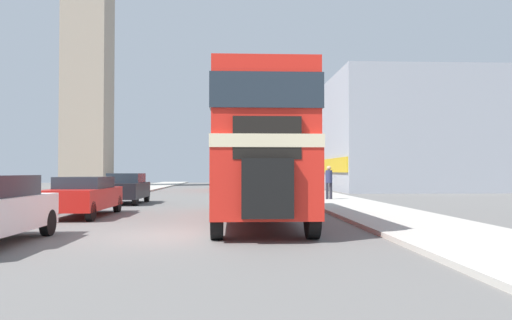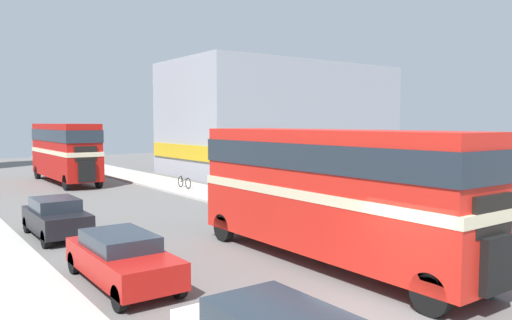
{
  "view_description": "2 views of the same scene",
  "coord_description": "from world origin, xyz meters",
  "px_view_note": "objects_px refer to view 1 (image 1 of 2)",
  "views": [
    {
      "loc": [
        1.46,
        -12.13,
        1.56
      ],
      "look_at": [
        2.2,
        3.88,
        1.94
      ],
      "focal_mm": 35.0,
      "sensor_mm": 36.0,
      "label": 1
    },
    {
      "loc": [
        -8.55,
        -7.21,
        4.37
      ],
      "look_at": [
        2.2,
        7.74,
        2.99
      ],
      "focal_mm": 35.0,
      "sensor_mm": 36.0,
      "label": 2
    }
  ],
  "objects_px": {
    "double_decker_bus": "(256,144)",
    "car_parked_far": "(126,188)",
    "bicycle_on_pavement": "(307,188)",
    "bus_distant": "(230,160)",
    "pedestrian_walking": "(329,180)",
    "car_parked_mid": "(83,195)",
    "church_tower": "(89,2)"
  },
  "relations": [
    {
      "from": "double_decker_bus",
      "to": "bus_distant",
      "type": "distance_m",
      "value": 26.17
    },
    {
      "from": "bus_distant",
      "to": "church_tower",
      "type": "height_order",
      "value": "church_tower"
    },
    {
      "from": "double_decker_bus",
      "to": "car_parked_far",
      "type": "relative_size",
      "value": 2.75
    },
    {
      "from": "bicycle_on_pavement",
      "to": "church_tower",
      "type": "distance_m",
      "value": 33.91
    },
    {
      "from": "car_parked_mid",
      "to": "pedestrian_walking",
      "type": "relative_size",
      "value": 2.58
    },
    {
      "from": "bus_distant",
      "to": "car_parked_far",
      "type": "bearing_deg",
      "value": -105.87
    },
    {
      "from": "bus_distant",
      "to": "pedestrian_walking",
      "type": "xyz_separation_m",
      "value": [
        5.32,
        -16.02,
        -1.42
      ]
    },
    {
      "from": "car_parked_mid",
      "to": "pedestrian_walking",
      "type": "bearing_deg",
      "value": 39.03
    },
    {
      "from": "car_parked_mid",
      "to": "car_parked_far",
      "type": "bearing_deg",
      "value": 89.89
    },
    {
      "from": "car_parked_far",
      "to": "bus_distant",
      "type": "bearing_deg",
      "value": 74.13
    },
    {
      "from": "bicycle_on_pavement",
      "to": "bus_distant",
      "type": "bearing_deg",
      "value": 122.57
    },
    {
      "from": "double_decker_bus",
      "to": "bicycle_on_pavement",
      "type": "distance_m",
      "value": 18.49
    },
    {
      "from": "car_parked_far",
      "to": "bicycle_on_pavement",
      "type": "bearing_deg",
      "value": 41.94
    },
    {
      "from": "double_decker_bus",
      "to": "church_tower",
      "type": "xyz_separation_m",
      "value": [
        -16.07,
        37.16,
        17.07
      ]
    },
    {
      "from": "bus_distant",
      "to": "pedestrian_walking",
      "type": "bearing_deg",
      "value": -71.64
    },
    {
      "from": "bus_distant",
      "to": "bicycle_on_pavement",
      "type": "height_order",
      "value": "bus_distant"
    },
    {
      "from": "church_tower",
      "to": "bus_distant",
      "type": "bearing_deg",
      "value": -36.14
    },
    {
      "from": "car_parked_mid",
      "to": "car_parked_far",
      "type": "height_order",
      "value": "car_parked_far"
    },
    {
      "from": "car_parked_far",
      "to": "double_decker_bus",
      "type": "bearing_deg",
      "value": -55.39
    },
    {
      "from": "double_decker_bus",
      "to": "bicycle_on_pavement",
      "type": "relative_size",
      "value": 6.12
    },
    {
      "from": "car_parked_mid",
      "to": "pedestrian_walking",
      "type": "xyz_separation_m",
      "value": [
        10.31,
        8.35,
        0.38
      ]
    },
    {
      "from": "bus_distant",
      "to": "car_parked_far",
      "type": "distance_m",
      "value": 18.28
    },
    {
      "from": "bicycle_on_pavement",
      "to": "church_tower",
      "type": "height_order",
      "value": "church_tower"
    },
    {
      "from": "bus_distant",
      "to": "pedestrian_walking",
      "type": "height_order",
      "value": "bus_distant"
    },
    {
      "from": "car_parked_far",
      "to": "pedestrian_walking",
      "type": "bearing_deg",
      "value": 8.14
    },
    {
      "from": "pedestrian_walking",
      "to": "church_tower",
      "type": "distance_m",
      "value": 38.56
    },
    {
      "from": "double_decker_bus",
      "to": "bicycle_on_pavement",
      "type": "height_order",
      "value": "double_decker_bus"
    },
    {
      "from": "bus_distant",
      "to": "bicycle_on_pavement",
      "type": "bearing_deg",
      "value": -57.43
    },
    {
      "from": "double_decker_bus",
      "to": "bus_distant",
      "type": "bearing_deg",
      "value": 92.18
    },
    {
      "from": "double_decker_bus",
      "to": "bus_distant",
      "type": "relative_size",
      "value": 1.06
    },
    {
      "from": "car_parked_far",
      "to": "church_tower",
      "type": "distance_m",
      "value": 35.6
    },
    {
      "from": "double_decker_bus",
      "to": "car_parked_far",
      "type": "distance_m",
      "value": 10.65
    }
  ]
}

